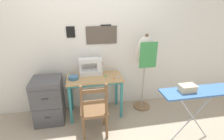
% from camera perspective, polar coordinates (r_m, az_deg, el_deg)
% --- Properties ---
extents(ground_plane, '(14.00, 14.00, 0.00)m').
position_cam_1_polar(ground_plane, '(3.19, -4.77, -16.31)').
color(ground_plane, tan).
extents(wall_back, '(10.00, 0.07, 2.55)m').
position_cam_1_polar(wall_back, '(3.14, -6.62, 8.99)').
color(wall_back, silver).
rests_on(wall_back, ground_plane).
extents(sewing_table, '(0.94, 0.49, 0.74)m').
position_cam_1_polar(sewing_table, '(3.06, -5.62, -4.34)').
color(sewing_table, tan).
rests_on(sewing_table, ground_plane).
extents(sewing_machine, '(0.41, 0.18, 0.32)m').
position_cam_1_polar(sewing_machine, '(3.09, -6.53, 1.02)').
color(sewing_machine, white).
rests_on(sewing_machine, sewing_table).
extents(fabric_bowl, '(0.17, 0.17, 0.06)m').
position_cam_1_polar(fabric_bowl, '(2.99, -12.48, -2.39)').
color(fabric_bowl, teal).
rests_on(fabric_bowl, sewing_table).
extents(scissors, '(0.14, 0.10, 0.01)m').
position_cam_1_polar(scissors, '(2.97, 1.29, -2.57)').
color(scissors, silver).
rests_on(scissors, sewing_table).
extents(thread_spool_near_machine, '(0.03, 0.03, 0.03)m').
position_cam_1_polar(thread_spool_near_machine, '(3.01, -2.08, -1.96)').
color(thread_spool_near_machine, green).
rests_on(thread_spool_near_machine, sewing_table).
extents(wooden_chair, '(0.40, 0.38, 0.93)m').
position_cam_1_polar(wooden_chair, '(2.69, -5.89, -13.00)').
color(wooden_chair, brown).
rests_on(wooden_chair, ground_plane).
extents(filing_cabinet, '(0.48, 0.50, 0.78)m').
position_cam_1_polar(filing_cabinet, '(3.20, -19.97, -9.25)').
color(filing_cabinet, '#4C4C51').
rests_on(filing_cabinet, ground_plane).
extents(dress_form, '(0.36, 0.32, 1.45)m').
position_cam_1_polar(dress_form, '(3.13, 10.85, 4.69)').
color(dress_form, '#846647').
rests_on(dress_form, ground_plane).
extents(ironing_board, '(1.02, 0.30, 0.84)m').
position_cam_1_polar(ironing_board, '(2.66, 26.13, -7.08)').
color(ironing_board, '#3D6BAD').
rests_on(ironing_board, ground_plane).
extents(storage_box, '(0.22, 0.14, 0.09)m').
position_cam_1_polar(storage_box, '(2.53, 23.45, -5.46)').
color(storage_box, beige).
rests_on(storage_box, ironing_board).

